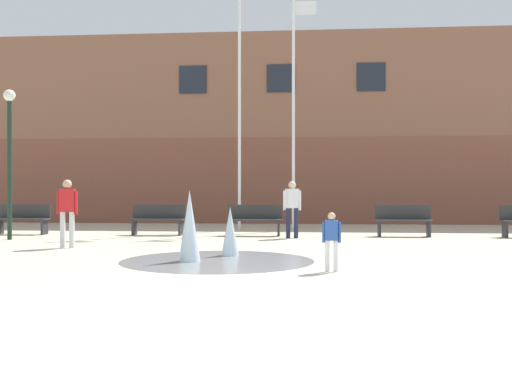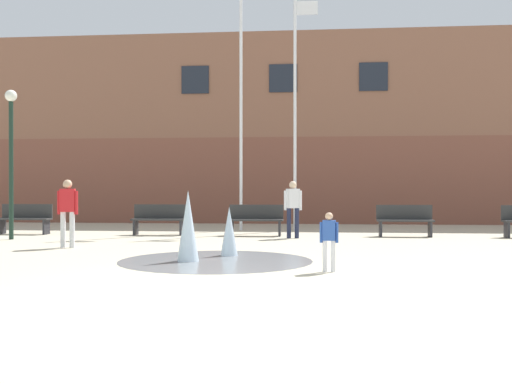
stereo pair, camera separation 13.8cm
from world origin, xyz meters
name	(u,v)px [view 2 (the right image)]	position (x,y,z in m)	size (l,w,h in m)	color
ground_plane	(223,294)	(0.00, 0.00, 0.00)	(100.00, 100.00, 0.00)	#BCB299
library_building	(286,134)	(0.00, 18.79, 3.80)	(36.00, 6.05, 7.60)	brown
splash_fountain	(206,235)	(-0.90, 3.78, 0.47)	(3.70, 3.70, 1.35)	gray
park_bench_far_left	(25,218)	(-7.55, 9.72, 0.48)	(1.60, 0.44, 0.91)	#28282D
park_bench_left_of_flagpoles	(159,219)	(-3.40, 9.76, 0.48)	(1.60, 0.44, 0.91)	#28282D
park_bench_under_left_flagpole	(256,219)	(-0.50, 9.72, 0.48)	(1.60, 0.44, 0.91)	#28282D
park_bench_center	(405,220)	(3.80, 9.83, 0.48)	(1.60, 0.44, 0.91)	#28282D
adult_near_bench	(68,208)	(-4.54, 5.77, 0.93)	(0.50, 0.28, 1.59)	silver
child_running	(329,237)	(1.43, 2.24, 0.58)	(0.31, 0.15, 0.99)	silver
adult_watching	(293,205)	(0.61, 8.96, 0.93)	(0.50, 0.34, 1.59)	#1E233D
flagpole_left	(242,94)	(-1.20, 12.09, 4.55)	(0.80, 0.10, 8.61)	silver
flagpole_right	(296,103)	(0.60, 12.09, 4.23)	(0.80, 0.10, 7.97)	silver
lamp_post_left_lane	(11,142)	(-7.01, 7.83, 2.64)	(0.32, 0.32, 4.07)	#192D23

